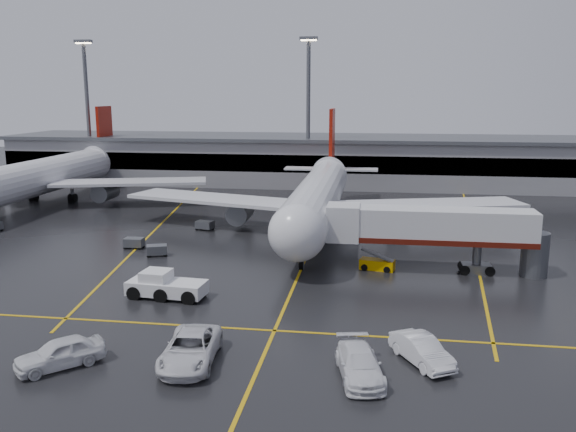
# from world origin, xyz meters

# --- Properties ---
(ground) EXTENTS (220.00, 220.00, 0.00)m
(ground) POSITION_xyz_m (0.00, 0.00, 0.00)
(ground) COLOR black
(ground) RESTS_ON ground
(apron_line_centre) EXTENTS (0.25, 90.00, 0.02)m
(apron_line_centre) POSITION_xyz_m (0.00, 0.00, 0.01)
(apron_line_centre) COLOR gold
(apron_line_centre) RESTS_ON ground
(apron_line_stop) EXTENTS (60.00, 0.25, 0.02)m
(apron_line_stop) POSITION_xyz_m (0.00, -22.00, 0.01)
(apron_line_stop) COLOR gold
(apron_line_stop) RESTS_ON ground
(apron_line_left) EXTENTS (9.99, 69.35, 0.02)m
(apron_line_left) POSITION_xyz_m (-20.00, 10.00, 0.01)
(apron_line_left) COLOR gold
(apron_line_left) RESTS_ON ground
(apron_line_right) EXTENTS (7.57, 69.64, 0.02)m
(apron_line_right) POSITION_xyz_m (18.00, 10.00, 0.01)
(apron_line_right) COLOR gold
(apron_line_right) RESTS_ON ground
(terminal) EXTENTS (122.00, 19.00, 8.60)m
(terminal) POSITION_xyz_m (0.00, 47.93, 4.32)
(terminal) COLOR gray
(terminal) RESTS_ON ground
(light_mast_left) EXTENTS (3.00, 1.20, 25.45)m
(light_mast_left) POSITION_xyz_m (-45.00, 42.00, 14.47)
(light_mast_left) COLOR #595B60
(light_mast_left) RESTS_ON ground
(light_mast_mid) EXTENTS (3.00, 1.20, 25.45)m
(light_mast_mid) POSITION_xyz_m (-5.00, 42.00, 14.47)
(light_mast_mid) COLOR #595B60
(light_mast_mid) RESTS_ON ground
(main_airliner) EXTENTS (48.80, 45.60, 14.10)m
(main_airliner) POSITION_xyz_m (0.00, 9.70, 4.21)
(main_airliner) COLOR silver
(main_airliner) RESTS_ON ground
(second_airliner) EXTENTS (48.80, 45.60, 14.10)m
(second_airliner) POSITION_xyz_m (-42.00, 21.70, 4.21)
(second_airliner) COLOR silver
(second_airliner) RESTS_ON ground
(jet_bridge) EXTENTS (19.90, 3.40, 6.05)m
(jet_bridge) POSITION_xyz_m (11.87, -6.00, 3.93)
(jet_bridge) COLOR silver
(jet_bridge) RESTS_ON ground
(pushback_tractor) EXTENTS (6.48, 3.19, 2.25)m
(pushback_tractor) POSITION_xyz_m (-9.93, -16.37, 0.89)
(pushback_tractor) COLOR white
(pushback_tractor) RESTS_ON ground
(belt_loader) EXTENTS (3.38, 2.06, 2.00)m
(belt_loader) POSITION_xyz_m (7.04, -6.14, 0.49)
(belt_loader) COLOR #D49601
(belt_loader) RESTS_ON ground
(service_van_a) EXTENTS (3.60, 6.83, 1.83)m
(service_van_a) POSITION_xyz_m (-4.22, -27.69, 0.92)
(service_van_a) COLOR silver
(service_van_a) RESTS_ON ground
(service_van_b) EXTENTS (3.42, 6.07, 1.66)m
(service_van_b) POSITION_xyz_m (6.03, -28.09, 0.83)
(service_van_b) COLOR white
(service_van_b) RESTS_ON ground
(service_van_c) EXTENTS (4.00, 5.23, 1.65)m
(service_van_c) POSITION_xyz_m (9.72, -25.61, 0.83)
(service_van_c) COLOR silver
(service_van_c) RESTS_ON ground
(service_van_d) EXTENTS (5.20, 5.17, 1.78)m
(service_van_d) POSITION_xyz_m (-11.80, -29.36, 0.89)
(service_van_d) COLOR white
(service_van_d) RESTS_ON ground
(baggage_cart_a) EXTENTS (2.33, 1.91, 1.12)m
(baggage_cart_a) POSITION_xyz_m (-15.08, -4.53, 0.63)
(baggage_cart_a) COLOR #595B60
(baggage_cart_a) RESTS_ON ground
(baggage_cart_b) EXTENTS (2.05, 1.38, 1.12)m
(baggage_cart_b) POSITION_xyz_m (-18.56, -1.98, 0.63)
(baggage_cart_b) COLOR #595B60
(baggage_cart_b) RESTS_ON ground
(baggage_cart_c) EXTENTS (2.25, 1.74, 1.12)m
(baggage_cart_c) POSITION_xyz_m (-13.57, 7.52, 0.63)
(baggage_cart_c) COLOR #595B60
(baggage_cart_c) RESTS_ON ground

